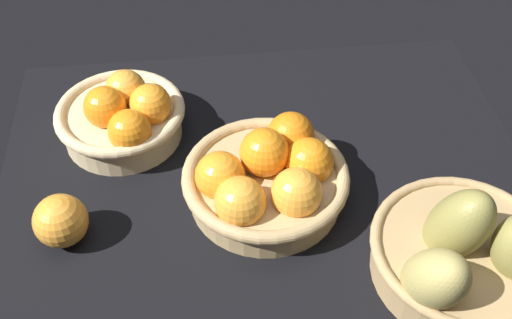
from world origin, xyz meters
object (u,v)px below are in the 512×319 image
(basket_center, at_px, (267,178))
(loose_orange_front_gap, at_px, (61,221))
(basket_near_right, at_px, (123,116))
(basket_far_left_pears, at_px, (464,255))

(basket_center, height_order, loose_orange_front_gap, basket_center)
(basket_near_right, bearing_deg, basket_far_left_pears, 143.63)
(basket_near_right, height_order, basket_far_left_pears, basket_far_left_pears)
(basket_near_right, relative_size, basket_far_left_pears, 0.85)
(basket_far_left_pears, distance_m, loose_orange_front_gap, 0.55)
(basket_near_right, xyz_separation_m, loose_orange_front_gap, (0.08, 0.21, -0.01))
(basket_center, bearing_deg, loose_orange_front_gap, 8.12)
(basket_near_right, xyz_separation_m, basket_far_left_pears, (-0.46, 0.34, 0.00))
(basket_center, xyz_separation_m, basket_near_right, (0.22, -0.16, 0.00))
(basket_near_right, distance_m, loose_orange_front_gap, 0.22)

